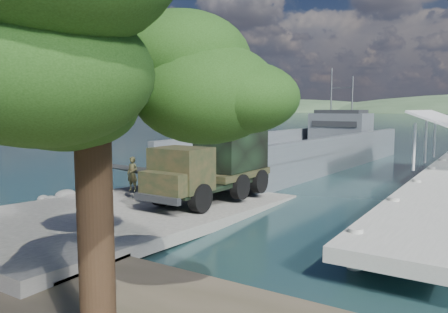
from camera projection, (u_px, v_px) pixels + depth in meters
ground at (144, 213)px, 22.47m from camera, size 1400.00×1400.00×0.00m
boat_ramp at (130, 212)px, 21.61m from camera, size 10.00×18.00×0.50m
shoreline_rocks at (73, 198)px, 26.22m from camera, size 3.20×5.60×0.90m
landing_craft at (299, 156)px, 41.08m from camera, size 10.89×36.52×10.73m
military_truck at (217, 162)px, 23.54m from camera, size 3.01×8.77×4.04m
soldier at (133, 181)px, 23.69m from camera, size 0.71×0.50×1.87m
overhang_tree at (91, 60)px, 8.69m from camera, size 8.69×8.00×7.89m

